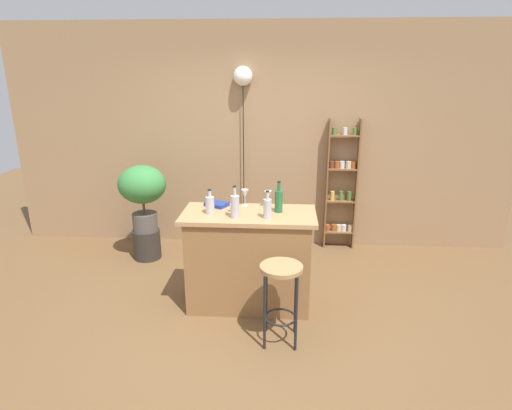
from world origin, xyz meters
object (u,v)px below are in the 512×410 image
(spice_shelf, at_px, (341,186))
(plant_stool, at_px, (147,244))
(cookbook, at_px, (217,204))
(potted_plant, at_px, (142,189))
(bar_stool, at_px, (281,285))
(bottle_vinegar, at_px, (235,206))
(bottle_spirits_clear, at_px, (279,200))
(wine_glass_center, at_px, (245,194))
(bottle_sauce_amber, at_px, (210,204))
(wine_glass_left, at_px, (268,195))
(wine_glass_right, at_px, (236,201))
(bottle_olive_oil, at_px, (267,208))
(pendant_globe_light, at_px, (243,78))

(spice_shelf, bearing_deg, plant_stool, -167.77)
(cookbook, bearing_deg, plant_stool, 169.30)
(plant_stool, xyz_separation_m, potted_plant, (0.00, 0.00, 0.70))
(bar_stool, xyz_separation_m, bottle_vinegar, (-0.43, 0.46, 0.54))
(bottle_spirits_clear, bearing_deg, wine_glass_center, 151.84)
(potted_plant, xyz_separation_m, bottle_sauce_amber, (0.99, -1.04, 0.16))
(wine_glass_left, relative_size, wine_glass_center, 1.00)
(bottle_vinegar, bearing_deg, bottle_sauce_amber, 158.49)
(plant_stool, xyz_separation_m, bottle_sauce_amber, (0.99, -1.04, 0.86))
(potted_plant, distance_m, wine_glass_left, 1.73)
(wine_glass_left, bearing_deg, spice_shelf, 56.49)
(bar_stool, xyz_separation_m, potted_plant, (-1.67, 1.60, 0.35))
(bottle_spirits_clear, height_order, wine_glass_right, bottle_spirits_clear)
(spice_shelf, height_order, bottle_spirits_clear, spice_shelf)
(spice_shelf, bearing_deg, wine_glass_left, -123.51)
(bottle_sauce_amber, bearing_deg, wine_glass_left, 23.99)
(cookbook, bearing_deg, bar_stool, -22.92)
(bottle_olive_oil, distance_m, wine_glass_center, 0.43)
(bottle_sauce_amber, xyz_separation_m, bottle_vinegar, (0.24, -0.10, 0.02))
(bottle_vinegar, relative_size, wine_glass_right, 1.82)
(bottle_vinegar, relative_size, wine_glass_left, 1.82)
(bar_stool, relative_size, bottle_olive_oil, 2.74)
(bottle_spirits_clear, distance_m, wine_glass_left, 0.18)
(pendant_globe_light, bearing_deg, wine_glass_right, -87.22)
(wine_glass_right, height_order, cookbook, wine_glass_right)
(cookbook, bearing_deg, bottle_sauce_amber, -68.39)
(spice_shelf, relative_size, bottle_sauce_amber, 7.10)
(pendant_globe_light, bearing_deg, potted_plant, -154.79)
(bar_stool, bearing_deg, bottle_olive_oil, 106.44)
(potted_plant, xyz_separation_m, wine_glass_center, (1.29, -0.77, 0.19))
(spice_shelf, distance_m, plant_stool, 2.54)
(bottle_sauce_amber, height_order, wine_glass_left, bottle_sauce_amber)
(wine_glass_right, relative_size, pendant_globe_light, 0.07)
(plant_stool, distance_m, cookbook, 1.52)
(spice_shelf, height_order, plant_stool, spice_shelf)
(wine_glass_right, bearing_deg, bottle_spirits_clear, 9.01)
(plant_stool, relative_size, bottle_spirits_clear, 1.22)
(bar_stool, height_order, bottle_vinegar, bottle_vinegar)
(bottle_sauce_amber, xyz_separation_m, wine_glass_left, (0.53, 0.24, 0.03))
(spice_shelf, height_order, bottle_olive_oil, spice_shelf)
(spice_shelf, distance_m, pendant_globe_light, 1.80)
(bottle_sauce_amber, distance_m, wine_glass_right, 0.24)
(wine_glass_right, bearing_deg, potted_plant, 140.60)
(spice_shelf, distance_m, bottle_vinegar, 2.04)
(bottle_olive_oil, bearing_deg, bar_stool, -73.56)
(spice_shelf, relative_size, plant_stool, 4.59)
(bottle_sauce_amber, bearing_deg, wine_glass_right, 6.58)
(bar_stool, height_order, wine_glass_center, wine_glass_center)
(bottle_olive_oil, bearing_deg, wine_glass_center, 123.29)
(bar_stool, xyz_separation_m, spice_shelf, (0.73, 2.12, 0.30))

